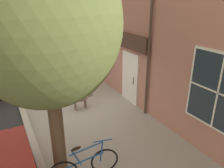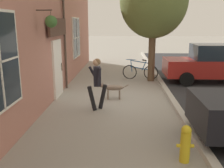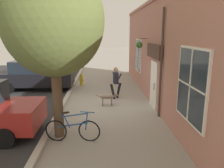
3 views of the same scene
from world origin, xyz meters
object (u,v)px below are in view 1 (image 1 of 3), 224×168
Objects in this scene: pedestrian_walking at (80,75)px; dog_on_leash at (82,99)px; fire_hydrant at (23,75)px; street_tree_by_curb at (43,30)px; leaning_bicycle at (85,165)px.

pedestrian_walking is 1.35m from dog_on_leash.
pedestrian_walking is at bearing 124.16° from fire_hydrant.
street_tree_by_curb is at bearing 62.28° from pedestrian_walking.
street_tree_by_curb is 3.26m from leaning_bicycle.
street_tree_by_curb reaches higher than dog_on_leash.
fire_hydrant is at bearing -55.84° from pedestrian_walking.
dog_on_leash is 0.63× the size of leaning_bicycle.
dog_on_leash is at bearing 111.24° from fire_hydrant.
pedestrian_walking is 0.31× the size of street_tree_by_curb.
pedestrian_walking is 2.13× the size of fire_hydrant.
fire_hydrant is (1.61, -4.15, -0.02)m from dog_on_leash.
pedestrian_walking is 4.88m from leaning_bicycle.
pedestrian_walking is 1.49× the size of dog_on_leash.
dog_on_leash is 3.62m from leaning_bicycle.
fire_hydrant is at bearing -91.28° from street_tree_by_curb.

